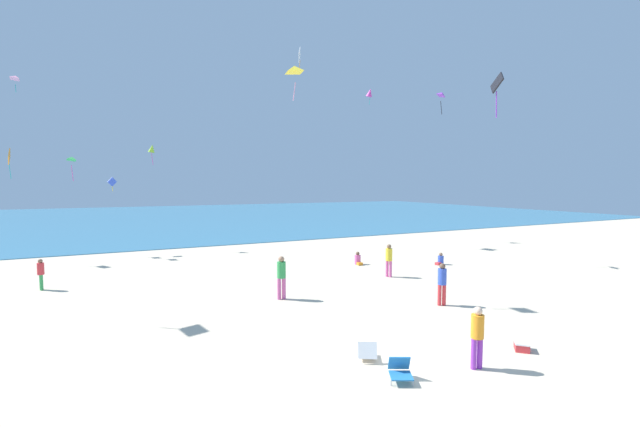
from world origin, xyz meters
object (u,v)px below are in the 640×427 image
Objects in this scene: person_0 at (440,260)px; kite_purple at (442,94)px; kite_pink at (16,78)px; kite_orange at (9,157)px; person_2 at (389,258)px; person_1 at (41,272)px; kite_white at (300,55)px; cooler_box at (522,346)px; kite_green at (72,159)px; kite_blue at (112,182)px; kite_lime at (152,148)px; person_5 at (477,333)px; kite_yellow at (294,69)px; kite_magenta at (370,93)px; person_6 at (281,274)px; beach_chair_far_right at (367,352)px; person_3 at (442,281)px; person_4 at (358,260)px; kite_black at (497,84)px; beach_chair_near_camera at (400,370)px.

kite_purple is (0.60, 0.80, 9.65)m from person_0.
kite_pink is (-22.43, 15.10, 11.31)m from person_0.
person_2 is at bearing -35.63° from kite_orange.
kite_white reaches higher than person_1.
kite_green reaches higher than cooler_box.
kite_green is at bearing 157.35° from kite_blue.
kite_lime is (5.31, 9.81, 6.33)m from person_1.
person_5 is 0.97× the size of kite_white.
kite_yellow is at bearing 22.10° from person_5.
kite_white reaches higher than kite_magenta.
person_6 is (-10.78, -2.67, 0.76)m from person_0.
kite_purple is at bearing 57.51° from cooler_box.
person_5 is (2.24, -1.60, 0.69)m from beach_chair_far_right.
kite_orange is at bearing -149.31° from kite_green.
person_3 is at bearing 129.68° from person_1.
kite_lime is at bearing 37.67° from beach_chair_far_right.
person_3 is 24.33m from kite_green.
person_3 is 5.44m from person_5.
cooler_box is at bearing -58.09° from kite_pink.
person_0 is (10.80, 9.08, 0.02)m from beach_chair_far_right.
kite_purple is (6.15, 6.95, 8.96)m from person_3.
beach_chair_far_right is at bearing 109.23° from person_1.
kite_lime is (-3.68, 15.76, 6.12)m from person_6.
person_3 is 12.90m from kite_purple.
kite_purple is at bearing -39.23° from kite_lime.
person_2 is 21.35m from kite_green.
person_1 is 0.85× the size of person_3.
kite_green is 1.00× the size of kite_white.
person_3 is at bearing 76.92° from cooler_box.
kite_pink is (-13.87, 25.79, 10.64)m from person_5.
kite_blue is at bearing 31.03° from person_5.
kite_purple is (17.61, -11.43, 5.12)m from kite_blue.
kite_pink is at bearing -94.07° from person_1.
cooler_box is 0.79× the size of person_4.
kite_pink is at bearing 122.93° from kite_black.
beach_chair_near_camera is at bearing 178.93° from cooler_box.
kite_magenta is (6.76, 12.38, 11.21)m from person_2.
kite_yellow is at bearing 22.72° from beach_chair_far_right.
person_2 is at bearing 4.49° from person_0.
kite_magenta is at bearing -0.77° from kite_orange.
kite_black is 12.66m from kite_purple.
person_0 is 13.56m from kite_black.
kite_orange is at bearing -113.11° from person_4.
kite_black reaches higher than person_6.
person_5 is (-4.29, -12.80, 0.65)m from person_4.
person_0 is 20.69m from kite_lime.
kite_green is at bearing 34.07° from person_6.
kite_yellow is at bearing -46.91° from person_4.
person_1 is 16.20m from kite_pink.
kite_green reaches higher than beach_chair_near_camera.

